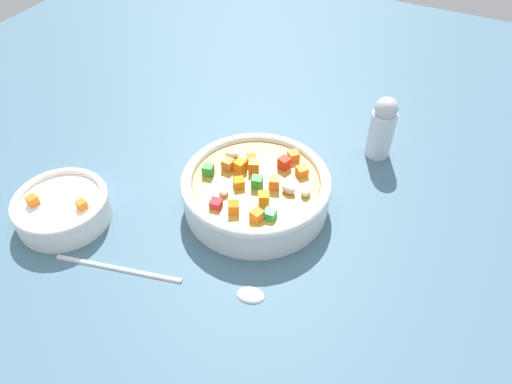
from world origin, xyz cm
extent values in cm
cube|color=#42667A|center=(0.00, 0.00, -1.00)|extent=(140.00, 140.00, 2.00)
cylinder|color=white|center=(0.00, 0.00, 1.76)|extent=(18.01, 18.01, 3.52)
torus|color=white|center=(0.00, 0.00, 3.95)|extent=(18.34, 18.34, 1.41)
cylinder|color=gold|center=(0.00, 0.00, 3.72)|extent=(15.42, 15.42, 0.40)
cube|color=orange|center=(-1.44, -1.65, 4.46)|extent=(1.76, 1.76, 1.07)
ellipsoid|color=beige|center=(4.30, -0.06, 4.45)|extent=(1.87, 1.32, 1.04)
cube|color=red|center=(1.97, 3.85, 4.65)|extent=(1.59, 1.59, 1.46)
ellipsoid|color=beige|center=(6.22, 0.61, 4.41)|extent=(1.47, 1.95, 0.97)
ellipsoid|color=beige|center=(-4.83, 2.79, 4.35)|extent=(2.01, 1.61, 0.85)
cube|color=orange|center=(-2.64, 0.86, 4.65)|extent=(1.48, 1.48, 1.45)
cube|color=green|center=(-5.85, -1.39, 4.58)|extent=(1.50, 1.50, 1.30)
cube|color=green|center=(0.50, -0.72, 4.61)|extent=(1.53, 1.53, 1.38)
cube|color=orange|center=(-4.14, 0.53, 4.60)|extent=(1.30, 1.30, 1.36)
cube|color=orange|center=(-2.11, 2.84, 4.44)|extent=(1.70, 1.70, 1.04)
cube|color=red|center=(-2.19, -5.82, 4.38)|extent=(1.43, 1.43, 0.91)
cube|color=green|center=(4.05, -4.55, 4.41)|extent=(1.33, 1.33, 0.98)
cube|color=orange|center=(2.43, -2.84, 4.63)|extent=(1.67, 1.67, 1.42)
cube|color=orange|center=(0.34, -5.59, 4.56)|extent=(1.70, 1.70, 1.27)
cube|color=orange|center=(2.37, 0.31, 4.65)|extent=(1.64, 1.64, 1.44)
ellipsoid|color=beige|center=(-2.43, -3.56, 4.35)|extent=(1.85, 2.08, 0.85)
cube|color=orange|center=(2.86, -5.47, 4.53)|extent=(1.54, 1.54, 1.20)
cube|color=orange|center=(2.39, 5.74, 4.51)|extent=(1.77, 1.77, 1.17)
cube|color=orange|center=(4.43, 3.64, 4.45)|extent=(1.76, 1.76, 1.05)
cube|color=orange|center=(-1.11, 1.56, 4.67)|extent=(1.63, 1.63, 1.50)
cylinder|color=silver|center=(-9.11, -15.99, 0.31)|extent=(14.58, 4.10, 0.63)
ellipsoid|color=silver|center=(5.62, -12.42, 0.49)|extent=(3.47, 2.82, 0.98)
cylinder|color=white|center=(-19.72, -12.68, 1.45)|extent=(11.19, 11.19, 2.90)
torus|color=white|center=(-19.72, -12.68, 3.12)|extent=(11.30, 11.30, 0.90)
cube|color=orange|center=(-22.15, -14.32, 3.47)|extent=(1.39, 1.39, 1.15)
cube|color=orange|center=(-16.58, -12.23, 3.41)|extent=(1.28, 1.28, 1.03)
cylinder|color=silver|center=(10.69, 16.65, 3.39)|extent=(3.45, 3.45, 6.78)
sphere|color=silver|center=(10.69, 16.65, 7.56)|extent=(3.10, 3.10, 3.10)
camera|label=1|loc=(19.22, -38.11, 43.43)|focal=33.81mm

